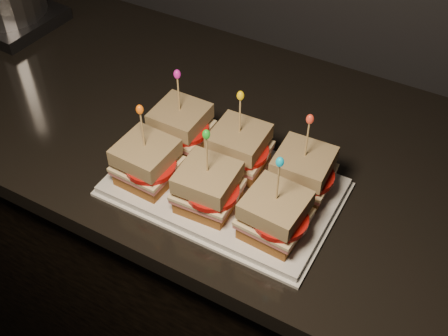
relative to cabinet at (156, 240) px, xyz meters
The scene contains 47 objects.
cabinet is the anchor object (origin of this frame).
granite_slab 0.46m from the cabinet, 90.00° to the right, with size 2.31×0.65×0.04m, color black.
platter 0.58m from the cabinet, 26.38° to the right, with size 0.38×0.23×0.02m, color silver.
platter_rim 0.58m from the cabinet, 26.38° to the right, with size 0.39×0.24×0.01m, color silver.
sandwich_0_bread_bot 0.54m from the cabinet, 27.90° to the right, with size 0.09×0.09×0.02m, color brown.
sandwich_0_ham 0.56m from the cabinet, 27.90° to the right, with size 0.09×0.09×0.01m, color #BB5B5D.
sandwich_0_cheese 0.56m from the cabinet, 27.90° to the right, with size 0.10×0.09×0.01m, color beige.
sandwich_0_tomato 0.57m from the cabinet, 27.81° to the right, with size 0.09×0.09×0.01m, color #B7120D.
sandwich_0_bread_top 0.59m from the cabinet, 27.90° to the right, with size 0.09×0.09×0.03m, color #5B3512.
sandwich_0_pick 0.63m from the cabinet, 27.90° to the right, with size 0.00×0.00×0.09m, color tan.
sandwich_0_frill 0.67m from the cabinet, 27.90° to the right, with size 0.01×0.01×0.02m, color #CC1A9A.
sandwich_1_bread_bot 0.59m from the cabinet, 17.29° to the right, with size 0.09×0.09×0.02m, color brown.
sandwich_1_ham 0.60m from the cabinet, 17.29° to the right, with size 0.09×0.09×0.01m, color #BB5B5D.
sandwich_1_cheese 0.61m from the cabinet, 17.29° to the right, with size 0.10×0.09×0.01m, color beige.
sandwich_1_tomato 0.62m from the cabinet, 17.69° to the right, with size 0.09×0.09×0.01m, color #B7120D.
sandwich_1_bread_top 0.63m from the cabinet, 17.29° to the right, with size 0.09×0.09×0.03m, color #5B3512.
sandwich_1_pick 0.67m from the cabinet, 17.29° to the right, with size 0.00×0.00×0.09m, color tan.
sandwich_1_frill 0.71m from the cabinet, 17.29° to the right, with size 0.01×0.01×0.02m, color #EAB709.
sandwich_2_bread_bot 0.66m from the cabinet, 12.43° to the right, with size 0.09×0.09×0.02m, color brown.
sandwich_2_ham 0.67m from the cabinet, 12.43° to the right, with size 0.09×0.09×0.01m, color #BB5B5D.
sandwich_2_cheese 0.67m from the cabinet, 12.43° to the right, with size 0.10×0.09×0.01m, color beige.
sandwich_2_tomato 0.69m from the cabinet, 12.87° to the right, with size 0.09×0.09×0.01m, color #B7120D.
sandwich_2_bread_top 0.69m from the cabinet, 12.43° to the right, with size 0.09×0.09×0.03m, color #5B3512.
sandwich_2_pick 0.73m from the cabinet, 12.43° to the right, with size 0.00×0.00×0.09m, color tan.
sandwich_2_frill 0.77m from the cabinet, 12.43° to the right, with size 0.01×0.01×0.02m, color red.
sandwich_3_bread_bot 0.57m from the cabinet, 49.17° to the right, with size 0.09×0.09×0.02m, color brown.
sandwich_3_ham 0.58m from the cabinet, 49.17° to the right, with size 0.09×0.09×0.01m, color #BB5B5D.
sandwich_3_cheese 0.59m from the cabinet, 49.17° to the right, with size 0.10×0.09×0.01m, color beige.
sandwich_3_tomato 0.60m from the cabinet, 48.08° to the right, with size 0.09×0.09×0.01m, color #B7120D.
sandwich_3_bread_top 0.61m from the cabinet, 49.17° to the right, with size 0.09×0.09×0.03m, color #5B3512.
sandwich_3_pick 0.65m from the cabinet, 49.17° to the right, with size 0.00×0.00×0.09m, color tan.
sandwich_3_frill 0.70m from the cabinet, 49.17° to the right, with size 0.01×0.01×0.02m, color #F4600C.
sandwich_4_bread_bot 0.61m from the cabinet, 34.24° to the right, with size 0.09×0.09×0.02m, color brown.
sandwich_4_ham 0.63m from the cabinet, 34.24° to the right, with size 0.09×0.09×0.01m, color #BB5B5D.
sandwich_4_cheese 0.63m from the cabinet, 34.24° to the right, with size 0.10×0.09×0.01m, color beige.
sandwich_4_tomato 0.65m from the cabinet, 33.95° to the right, with size 0.09×0.09×0.01m, color #B7120D.
sandwich_4_bread_top 0.66m from the cabinet, 34.24° to the right, with size 0.09×0.09×0.03m, color #5B3512.
sandwich_4_pick 0.69m from the cabinet, 34.24° to the right, with size 0.00×0.00×0.09m, color tan.
sandwich_4_frill 0.73m from the cabinet, 34.24° to the right, with size 0.01×0.01×0.02m, color green.
sandwich_5_bread_bot 0.68m from the cabinet, 25.73° to the right, with size 0.09×0.09×0.02m, color brown.
sandwich_5_ham 0.69m from the cabinet, 25.73° to the right, with size 0.09×0.09×0.01m, color #BB5B5D.
sandwich_5_cheese 0.70m from the cabinet, 25.73° to the right, with size 0.10×0.09×0.01m, color beige.
sandwich_5_tomato 0.71m from the cabinet, 25.76° to the right, with size 0.09×0.09×0.01m, color #B7120D.
sandwich_5_bread_top 0.72m from the cabinet, 25.73° to the right, with size 0.09×0.09×0.03m, color #5B3512.
sandwich_5_pick 0.75m from the cabinet, 25.73° to the right, with size 0.00×0.00×0.09m, color tan.
sandwich_5_frill 0.79m from the cabinet, 25.73° to the right, with size 0.01×0.01×0.02m, color #0CA9CB.
appliance_base 0.67m from the cabinet, 168.33° to the left, with size 0.23×0.20×0.03m, color #262628.
Camera 1 is at (0.24, 0.97, 1.63)m, focal length 45.00 mm.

